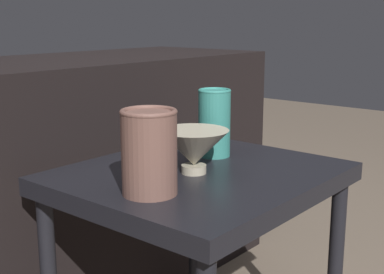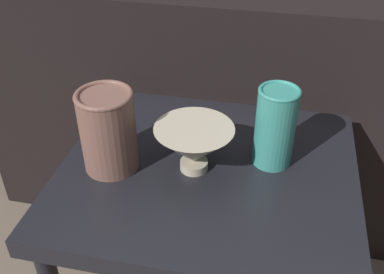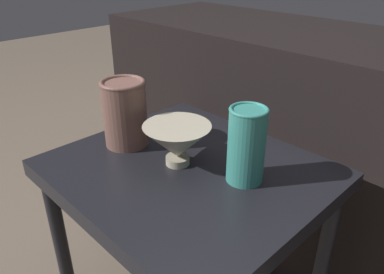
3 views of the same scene
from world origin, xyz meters
TOP-DOWN VIEW (x-y plane):
  - table at (0.00, 0.00)m, footprint 0.58×0.51m
  - couch_backdrop at (0.00, 0.55)m, footprint 1.49×0.50m
  - bowl at (-0.03, -0.01)m, footprint 0.15×0.15m
  - vase_textured_left at (-0.19, -0.03)m, footprint 0.11×0.11m
  - vase_colorful_right at (0.12, 0.05)m, footprint 0.08×0.08m

SIDE VIEW (x-z plane):
  - couch_backdrop at x=0.00m, z-range 0.00..0.73m
  - table at x=0.00m, z-range 0.19..0.71m
  - bowl at x=-0.03m, z-range 0.53..0.62m
  - vase_colorful_right at x=0.12m, z-range 0.52..0.68m
  - vase_textured_left at x=-0.19m, z-range 0.52..0.68m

